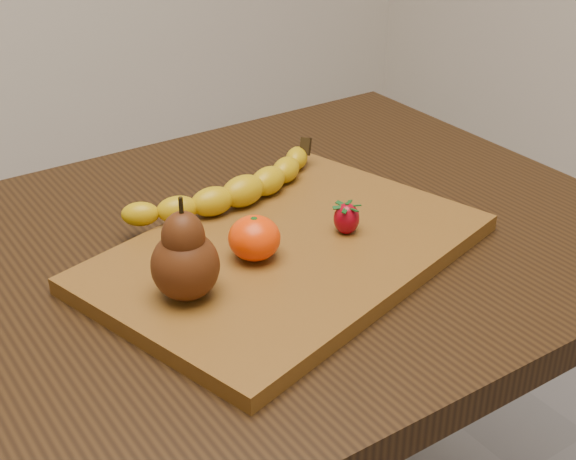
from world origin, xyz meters
TOP-DOWN VIEW (x-y plane):
  - table at (0.00, 0.00)m, footprint 1.00×0.70m
  - cutting_board at (0.03, -0.06)m, footprint 0.51×0.41m
  - banana at (0.04, 0.06)m, footprint 0.26×0.10m
  - pear at (-0.11, -0.09)m, footprint 0.09×0.09m
  - mandarin at (-0.01, -0.06)m, footprint 0.07×0.07m
  - strawberry at (0.11, -0.07)m, footprint 0.04×0.04m

SIDE VIEW (x-z plane):
  - table at x=0.00m, z-range 0.28..1.04m
  - cutting_board at x=0.03m, z-range 0.76..0.78m
  - strawberry at x=0.11m, z-range 0.78..0.82m
  - banana at x=0.04m, z-range 0.78..0.82m
  - mandarin at x=-0.01m, z-range 0.78..0.83m
  - pear at x=-0.11m, z-range 0.78..0.89m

